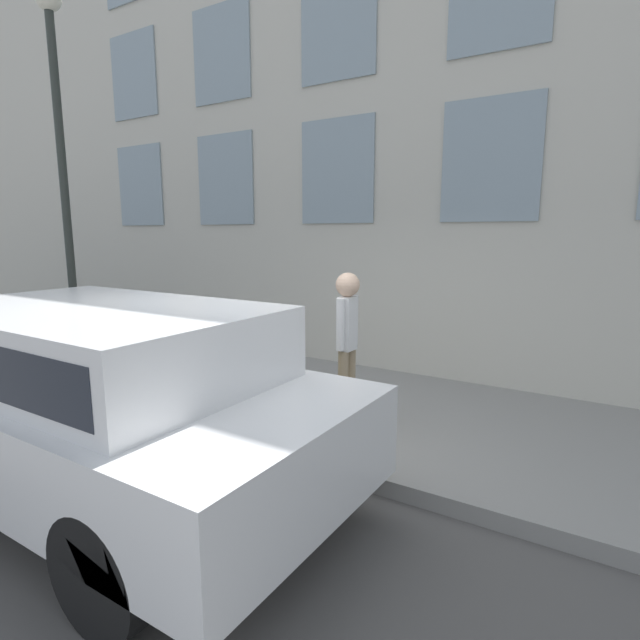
{
  "coord_description": "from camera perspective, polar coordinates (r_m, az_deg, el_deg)",
  "views": [
    {
      "loc": [
        -3.55,
        -2.78,
        2.19
      ],
      "look_at": [
        0.84,
        -0.01,
        1.27
      ],
      "focal_mm": 28.0,
      "sensor_mm": 36.0,
      "label": 1
    }
  ],
  "objects": [
    {
      "name": "ground_plane",
      "position": [
        5.02,
        -5.47,
        -15.94
      ],
      "size": [
        80.0,
        80.0,
        0.0
      ],
      "primitive_type": "plane",
      "color": "#514F4C"
    },
    {
      "name": "street_lamp",
      "position": [
        8.59,
        -27.58,
        17.89
      ],
      "size": [
        0.36,
        0.36,
        5.43
      ],
      "color": "#2D332D",
      "rests_on": "sidewalk"
    },
    {
      "name": "person",
      "position": [
        5.4,
        3.14,
        -1.4
      ],
      "size": [
        0.39,
        0.26,
        1.62
      ],
      "rotation": [
        0.0,
        0.0,
        -3.05
      ],
      "color": "#998466",
      "rests_on": "sidewalk"
    },
    {
      "name": "building_facade",
      "position": [
        7.68,
        10.77,
        26.18
      ],
      "size": [
        0.33,
        40.0,
        8.69
      ],
      "color": "beige",
      "rests_on": "ground_plane"
    },
    {
      "name": "parked_truck_white_near",
      "position": [
        4.53,
        -24.4,
        -6.92
      ],
      "size": [
        2.04,
        4.58,
        1.62
      ],
      "color": "black",
      "rests_on": "ground_plane"
    },
    {
      "name": "sidewalk",
      "position": [
        6.2,
        3.52,
        -9.97
      ],
      "size": [
        3.13,
        60.0,
        0.15
      ],
      "color": "gray",
      "rests_on": "ground_plane"
    },
    {
      "name": "fire_hydrant",
      "position": [
        5.39,
        -3.17,
        -8.11
      ],
      "size": [
        0.31,
        0.43,
        0.72
      ],
      "color": "gold",
      "rests_on": "sidewalk"
    }
  ]
}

